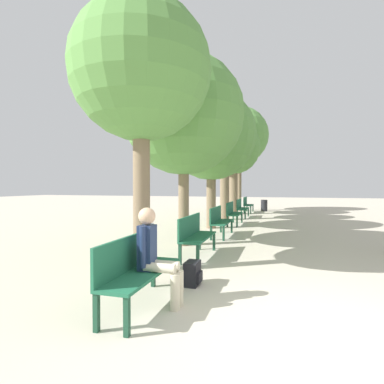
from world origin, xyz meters
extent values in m
plane|color=beige|center=(0.00, 0.00, 0.00)|extent=(80.00, 80.00, 0.00)
cube|color=#1E6042|center=(-2.17, 0.22, 0.46)|extent=(0.47, 1.66, 0.04)
cube|color=#1E6042|center=(-2.38, 0.22, 0.71)|extent=(0.04, 1.66, 0.47)
cube|color=#19422D|center=(-1.98, -0.56, 0.22)|extent=(0.06, 0.06, 0.44)
cube|color=#19422D|center=(-1.98, 1.01, 0.22)|extent=(0.06, 0.06, 0.44)
cube|color=#19422D|center=(-2.36, -0.56, 0.22)|extent=(0.06, 0.06, 0.44)
cube|color=#19422D|center=(-2.36, 1.01, 0.22)|extent=(0.06, 0.06, 0.44)
cube|color=#1E6042|center=(-2.17, 3.15, 0.46)|extent=(0.47, 1.66, 0.04)
cube|color=#1E6042|center=(-2.38, 3.15, 0.71)|extent=(0.04, 1.66, 0.47)
cube|color=#19422D|center=(-1.98, 2.37, 0.22)|extent=(0.06, 0.06, 0.44)
cube|color=#19422D|center=(-1.98, 3.94, 0.22)|extent=(0.06, 0.06, 0.44)
cube|color=#19422D|center=(-2.36, 2.37, 0.22)|extent=(0.06, 0.06, 0.44)
cube|color=#19422D|center=(-2.36, 3.94, 0.22)|extent=(0.06, 0.06, 0.44)
cube|color=#1E6042|center=(-2.17, 6.08, 0.46)|extent=(0.47, 1.66, 0.04)
cube|color=#1E6042|center=(-2.38, 6.08, 0.71)|extent=(0.04, 1.66, 0.47)
cube|color=#19422D|center=(-1.98, 5.30, 0.22)|extent=(0.06, 0.06, 0.44)
cube|color=#19422D|center=(-1.98, 6.86, 0.22)|extent=(0.06, 0.06, 0.44)
cube|color=#19422D|center=(-2.36, 5.30, 0.22)|extent=(0.06, 0.06, 0.44)
cube|color=#19422D|center=(-2.36, 6.86, 0.22)|extent=(0.06, 0.06, 0.44)
cube|color=#1E6042|center=(-2.17, 9.01, 0.46)|extent=(0.47, 1.66, 0.04)
cube|color=#1E6042|center=(-2.38, 9.01, 0.71)|extent=(0.04, 1.66, 0.47)
cube|color=#19422D|center=(-1.98, 8.22, 0.22)|extent=(0.06, 0.06, 0.44)
cube|color=#19422D|center=(-1.98, 9.79, 0.22)|extent=(0.06, 0.06, 0.44)
cube|color=#19422D|center=(-2.36, 8.22, 0.22)|extent=(0.06, 0.06, 0.44)
cube|color=#19422D|center=(-2.36, 9.79, 0.22)|extent=(0.06, 0.06, 0.44)
cube|color=#1E6042|center=(-2.17, 11.94, 0.46)|extent=(0.47, 1.66, 0.04)
cube|color=#1E6042|center=(-2.38, 11.94, 0.71)|extent=(0.04, 1.66, 0.47)
cube|color=#19422D|center=(-1.98, 11.15, 0.22)|extent=(0.06, 0.06, 0.44)
cube|color=#19422D|center=(-1.98, 12.72, 0.22)|extent=(0.06, 0.06, 0.44)
cube|color=#19422D|center=(-2.36, 11.15, 0.22)|extent=(0.06, 0.06, 0.44)
cube|color=#19422D|center=(-2.36, 12.72, 0.22)|extent=(0.06, 0.06, 0.44)
cube|color=#1E6042|center=(-2.17, 14.86, 0.46)|extent=(0.47, 1.66, 0.04)
cube|color=#1E6042|center=(-2.38, 14.86, 0.71)|extent=(0.04, 1.66, 0.47)
cube|color=#19422D|center=(-1.98, 14.08, 0.22)|extent=(0.06, 0.06, 0.44)
cube|color=#19422D|center=(-1.98, 15.65, 0.22)|extent=(0.06, 0.06, 0.44)
cube|color=#19422D|center=(-2.36, 14.08, 0.22)|extent=(0.06, 0.06, 0.44)
cube|color=#19422D|center=(-2.36, 15.65, 0.22)|extent=(0.06, 0.06, 0.44)
cylinder|color=#7A664C|center=(-2.92, 1.75, 1.54)|extent=(0.32, 0.32, 3.08)
sphere|color=#568E42|center=(-2.92, 1.75, 3.81)|extent=(2.66, 2.66, 2.66)
cylinder|color=#7A664C|center=(-2.92, 4.36, 1.33)|extent=(0.29, 0.29, 2.67)
sphere|color=#568E42|center=(-2.92, 4.36, 3.58)|extent=(3.30, 3.30, 3.30)
cylinder|color=#7A664C|center=(-2.92, 7.82, 1.31)|extent=(0.36, 0.36, 2.62)
sphere|color=#568E42|center=(-2.92, 7.82, 3.57)|extent=(3.44, 3.44, 3.44)
cylinder|color=#7A664C|center=(-2.92, 10.78, 1.47)|extent=(0.44, 0.44, 2.95)
sphere|color=#568E42|center=(-2.92, 10.78, 3.68)|extent=(2.67, 2.67, 2.67)
cylinder|color=#7A664C|center=(-2.92, 13.66, 1.49)|extent=(0.48, 0.48, 2.98)
sphere|color=#568E42|center=(-2.92, 13.66, 3.81)|extent=(3.02, 3.02, 3.02)
cylinder|color=#7A664C|center=(-2.92, 16.22, 1.93)|extent=(0.29, 0.29, 3.87)
sphere|color=#568E42|center=(-2.92, 16.22, 4.90)|extent=(3.75, 3.75, 3.75)
cylinder|color=beige|center=(-1.93, 0.24, 0.54)|extent=(0.44, 0.13, 0.13)
cylinder|color=beige|center=(-1.71, 0.24, 0.24)|extent=(0.13, 0.13, 0.48)
cylinder|color=beige|center=(-1.93, 0.39, 0.54)|extent=(0.44, 0.13, 0.13)
cylinder|color=beige|center=(-1.71, 0.39, 0.24)|extent=(0.13, 0.13, 0.48)
cube|color=navy|center=(-2.15, 0.32, 0.79)|extent=(0.20, 0.24, 0.62)
cylinder|color=navy|center=(-2.15, 0.19, 0.82)|extent=(0.09, 0.09, 0.55)
cylinder|color=navy|center=(-2.15, 0.45, 0.82)|extent=(0.09, 0.09, 0.55)
sphere|color=tan|center=(-2.15, 0.32, 1.22)|extent=(0.24, 0.24, 0.24)
cube|color=black|center=(-1.78, 1.26, 0.19)|extent=(0.21, 0.35, 0.39)
cube|color=black|center=(-1.65, 1.26, 0.14)|extent=(0.04, 0.25, 0.17)
cylinder|color=#232328|center=(-1.33, 16.21, 0.36)|extent=(0.41, 0.41, 0.73)
camera|label=1|loc=(-0.41, -3.43, 1.63)|focal=28.00mm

